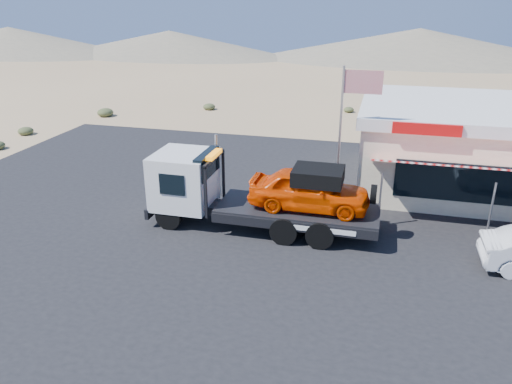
% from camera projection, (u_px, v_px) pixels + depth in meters
% --- Properties ---
extents(ground, '(120.00, 120.00, 0.00)m').
position_uv_depth(ground, '(193.00, 245.00, 18.31)').
color(ground, '#9F805A').
rests_on(ground, ground).
extents(asphalt_lot, '(32.00, 24.00, 0.02)m').
position_uv_depth(asphalt_lot, '(265.00, 217.00, 20.53)').
color(asphalt_lot, black).
rests_on(asphalt_lot, ground).
extents(tow_truck, '(8.73, 2.59, 2.92)m').
position_uv_depth(tow_truck, '(257.00, 190.00, 19.08)').
color(tow_truck, black).
rests_on(tow_truck, asphalt_lot).
extents(jerky_store, '(10.40, 9.97, 3.90)m').
position_uv_depth(jerky_store, '(473.00, 146.00, 23.16)').
color(jerky_store, beige).
rests_on(jerky_store, asphalt_lot).
extents(flagpole, '(1.55, 0.10, 6.00)m').
position_uv_depth(flagpole, '(346.00, 124.00, 19.79)').
color(flagpole, '#99999E').
rests_on(flagpole, asphalt_lot).
extents(distant_hills, '(126.00, 48.00, 4.20)m').
position_uv_depth(distant_hills, '(272.00, 44.00, 69.42)').
color(distant_hills, '#726B59').
rests_on(distant_hills, ground).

